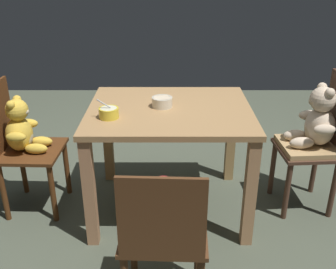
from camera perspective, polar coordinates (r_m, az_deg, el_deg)
ground_plane at (r=2.82m, az=0.00°, el=-10.63°), size 5.20×5.20×0.04m
dining_table at (r=2.51m, az=0.00°, el=1.19°), size 1.02×0.85×0.73m
teddy_chair_near_left at (r=2.72m, az=-20.68°, el=-0.26°), size 0.40×0.41×0.88m
teddy_chair_near_right at (r=2.72m, az=20.44°, el=0.62°), size 0.39×0.39×0.93m
teddy_chair_near_front at (r=1.80m, az=-0.88°, el=-12.88°), size 0.41×0.38×0.82m
porridge_bowl_cream_center at (r=2.47m, az=-1.09°, el=4.76°), size 0.13×0.13×0.06m
porridge_bowl_yellow_near_left at (r=2.32m, az=-8.82°, el=3.15°), size 0.12×0.12×0.12m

